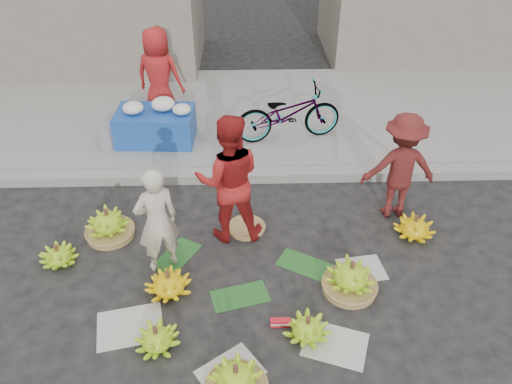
{
  "coord_description": "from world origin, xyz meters",
  "views": [
    {
      "loc": [
        -0.03,
        -4.18,
        4.37
      ],
      "look_at": [
        0.12,
        0.9,
        0.7
      ],
      "focal_mm": 35.0,
      "sensor_mm": 36.0,
      "label": 1
    }
  ],
  "objects_px": {
    "banana_bunch_4": "(351,278)",
    "vendor_cream": "(157,221)",
    "flower_table": "(156,124)",
    "bicycle": "(288,113)",
    "banana_bunch_0": "(169,283)"
  },
  "relations": [
    {
      "from": "banana_bunch_4",
      "to": "vendor_cream",
      "type": "height_order",
      "value": "vendor_cream"
    },
    {
      "from": "vendor_cream",
      "to": "bicycle",
      "type": "height_order",
      "value": "vendor_cream"
    },
    {
      "from": "flower_table",
      "to": "bicycle",
      "type": "distance_m",
      "value": 2.22
    },
    {
      "from": "banana_bunch_4",
      "to": "vendor_cream",
      "type": "xyz_separation_m",
      "value": [
        -2.23,
        0.47,
        0.52
      ]
    },
    {
      "from": "banana_bunch_0",
      "to": "flower_table",
      "type": "bearing_deg",
      "value": 99.55
    },
    {
      "from": "banana_bunch_4",
      "to": "bicycle",
      "type": "distance_m",
      "value": 3.44
    },
    {
      "from": "banana_bunch_0",
      "to": "bicycle",
      "type": "distance_m",
      "value": 3.78
    },
    {
      "from": "banana_bunch_4",
      "to": "vendor_cream",
      "type": "distance_m",
      "value": 2.34
    },
    {
      "from": "vendor_cream",
      "to": "bicycle",
      "type": "xyz_separation_m",
      "value": [
        1.77,
        2.92,
        -0.12
      ]
    },
    {
      "from": "banana_bunch_0",
      "to": "banana_bunch_4",
      "type": "relative_size",
      "value": 1.0
    },
    {
      "from": "banana_bunch_0",
      "to": "bicycle",
      "type": "bearing_deg",
      "value": 64.03
    },
    {
      "from": "banana_bunch_0",
      "to": "bicycle",
      "type": "relative_size",
      "value": 0.38
    },
    {
      "from": "flower_table",
      "to": "bicycle",
      "type": "xyz_separation_m",
      "value": [
        2.21,
        -0.0,
        0.16
      ]
    },
    {
      "from": "flower_table",
      "to": "vendor_cream",
      "type": "bearing_deg",
      "value": -78.7
    },
    {
      "from": "banana_bunch_4",
      "to": "flower_table",
      "type": "relative_size",
      "value": 0.52
    }
  ]
}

